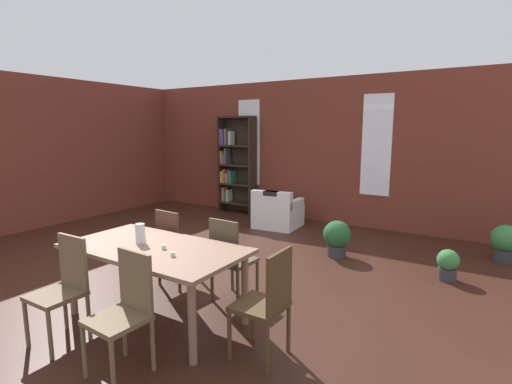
{
  "coord_description": "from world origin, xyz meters",
  "views": [
    {
      "loc": [
        3.28,
        -3.52,
        1.89
      ],
      "look_at": [
        0.3,
        1.25,
        0.96
      ],
      "focal_mm": 26.63,
      "sensor_mm": 36.0,
      "label": 1
    }
  ],
  "objects_px": {
    "armchair_white": "(277,213)",
    "dining_chair_near_left": "(63,286)",
    "dining_table": "(155,254)",
    "dining_chair_near_right": "(125,309)",
    "dining_chair_head_right": "(267,301)",
    "dining_chair_far_left": "(175,245)",
    "dining_chair_far_right": "(230,257)",
    "bookshelf_tall": "(235,164)",
    "potted_plant_corner": "(448,264)",
    "potted_plant_by_shelf": "(337,237)",
    "potted_plant_window": "(506,242)",
    "vase_on_table": "(140,233)"
  },
  "relations": [
    {
      "from": "dining_table",
      "to": "dining_chair_near_right",
      "type": "bearing_deg",
      "value": -59.66
    },
    {
      "from": "vase_on_table",
      "to": "dining_table",
      "type": "bearing_deg",
      "value": 0.0
    },
    {
      "from": "dining_chair_far_left",
      "to": "dining_chair_far_right",
      "type": "relative_size",
      "value": 1.0
    },
    {
      "from": "dining_table",
      "to": "potted_plant_corner",
      "type": "bearing_deg",
      "value": 48.16
    },
    {
      "from": "vase_on_table",
      "to": "dining_chair_far_left",
      "type": "relative_size",
      "value": 0.21
    },
    {
      "from": "vase_on_table",
      "to": "armchair_white",
      "type": "height_order",
      "value": "vase_on_table"
    },
    {
      "from": "dining_chair_near_left",
      "to": "bookshelf_tall",
      "type": "distance_m",
      "value": 5.59
    },
    {
      "from": "potted_plant_by_shelf",
      "to": "potted_plant_corner",
      "type": "height_order",
      "value": "potted_plant_by_shelf"
    },
    {
      "from": "dining_chair_near_right",
      "to": "bookshelf_tall",
      "type": "bearing_deg",
      "value": 116.77
    },
    {
      "from": "armchair_white",
      "to": "potted_plant_by_shelf",
      "type": "height_order",
      "value": "armchair_white"
    },
    {
      "from": "dining_chair_near_right",
      "to": "dining_chair_head_right",
      "type": "height_order",
      "value": "same"
    },
    {
      "from": "dining_chair_near_right",
      "to": "bookshelf_tall",
      "type": "relative_size",
      "value": 0.44
    },
    {
      "from": "potted_plant_by_shelf",
      "to": "bookshelf_tall",
      "type": "bearing_deg",
      "value": 150.41
    },
    {
      "from": "dining_chair_far_left",
      "to": "dining_chair_far_right",
      "type": "xyz_separation_m",
      "value": [
        0.82,
        -0.0,
        0.0
      ]
    },
    {
      "from": "dining_chair_near_right",
      "to": "dining_chair_head_right",
      "type": "bearing_deg",
      "value": 39.07
    },
    {
      "from": "dining_chair_far_right",
      "to": "armchair_white",
      "type": "distance_m",
      "value": 3.33
    },
    {
      "from": "vase_on_table",
      "to": "dining_chair_near_left",
      "type": "relative_size",
      "value": 0.21
    },
    {
      "from": "bookshelf_tall",
      "to": "armchair_white",
      "type": "distance_m",
      "value": 1.86
    },
    {
      "from": "dining_chair_near_left",
      "to": "dining_chair_near_right",
      "type": "height_order",
      "value": "same"
    },
    {
      "from": "dining_chair_head_right",
      "to": "potted_plant_window",
      "type": "distance_m",
      "value": 4.27
    },
    {
      "from": "armchair_white",
      "to": "potted_plant_by_shelf",
      "type": "bearing_deg",
      "value": -33.45
    },
    {
      "from": "dining_table",
      "to": "armchair_white",
      "type": "relative_size",
      "value": 2.11
    },
    {
      "from": "dining_chair_near_right",
      "to": "vase_on_table",
      "type": "bearing_deg",
      "value": 130.68
    },
    {
      "from": "dining_chair_near_left",
      "to": "dining_chair_far_right",
      "type": "distance_m",
      "value": 1.63
    },
    {
      "from": "dining_table",
      "to": "dining_chair_near_left",
      "type": "height_order",
      "value": "dining_chair_near_left"
    },
    {
      "from": "dining_chair_far_right",
      "to": "armchair_white",
      "type": "xyz_separation_m",
      "value": [
        -1.13,
        3.13,
        -0.23
      ]
    },
    {
      "from": "potted_plant_by_shelf",
      "to": "potted_plant_corner",
      "type": "relative_size",
      "value": 1.38
    },
    {
      "from": "armchair_white",
      "to": "potted_plant_corner",
      "type": "height_order",
      "value": "armchair_white"
    },
    {
      "from": "dining_chair_near_right",
      "to": "dining_chair_far_right",
      "type": "distance_m",
      "value": 1.42
    },
    {
      "from": "dining_chair_near_right",
      "to": "potted_plant_by_shelf",
      "type": "relative_size",
      "value": 1.74
    },
    {
      "from": "dining_table",
      "to": "dining_chair_near_left",
      "type": "relative_size",
      "value": 1.92
    },
    {
      "from": "armchair_white",
      "to": "dining_chair_far_left",
      "type": "bearing_deg",
      "value": -84.34
    },
    {
      "from": "armchair_white",
      "to": "potted_plant_window",
      "type": "xyz_separation_m",
      "value": [
        3.73,
        0.06,
        0.01
      ]
    },
    {
      "from": "dining_table",
      "to": "dining_chair_near_right",
      "type": "xyz_separation_m",
      "value": [
        0.41,
        -0.71,
        -0.16
      ]
    },
    {
      "from": "dining_chair_near_left",
      "to": "dining_chair_near_right",
      "type": "bearing_deg",
      "value": -0.01
    },
    {
      "from": "dining_chair_far_left",
      "to": "armchair_white",
      "type": "height_order",
      "value": "dining_chair_far_left"
    },
    {
      "from": "dining_chair_far_right",
      "to": "potted_plant_by_shelf",
      "type": "bearing_deg",
      "value": 77.41
    },
    {
      "from": "potted_plant_by_shelf",
      "to": "armchair_white",
      "type": "bearing_deg",
      "value": 146.55
    },
    {
      "from": "dining_table",
      "to": "dining_chair_far_right",
      "type": "relative_size",
      "value": 1.92
    },
    {
      "from": "armchair_white",
      "to": "dining_chair_near_left",
      "type": "bearing_deg",
      "value": -86.04
    },
    {
      "from": "dining_chair_near_right",
      "to": "dining_chair_far_left",
      "type": "relative_size",
      "value": 1.0
    },
    {
      "from": "bookshelf_tall",
      "to": "potted_plant_corner",
      "type": "distance_m",
      "value": 5.06
    },
    {
      "from": "dining_chair_near_left",
      "to": "dining_chair_head_right",
      "type": "xyz_separation_m",
      "value": [
        1.7,
        0.71,
        0.0
      ]
    },
    {
      "from": "dining_chair_near_left",
      "to": "potted_plant_by_shelf",
      "type": "relative_size",
      "value": 1.74
    },
    {
      "from": "dining_table",
      "to": "armchair_white",
      "type": "xyz_separation_m",
      "value": [
        -0.73,
        3.83,
        -0.4
      ]
    },
    {
      "from": "dining_chair_near_left",
      "to": "bookshelf_tall",
      "type": "relative_size",
      "value": 0.44
    },
    {
      "from": "dining_chair_near_left",
      "to": "potted_plant_window",
      "type": "relative_size",
      "value": 1.79
    },
    {
      "from": "potted_plant_corner",
      "to": "dining_chair_head_right",
      "type": "bearing_deg",
      "value": -112.36
    },
    {
      "from": "vase_on_table",
      "to": "armchair_white",
      "type": "bearing_deg",
      "value": 97.9
    },
    {
      "from": "armchair_white",
      "to": "potted_plant_by_shelf",
      "type": "xyz_separation_m",
      "value": [
        1.6,
        -1.05,
        0.02
      ]
    }
  ]
}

